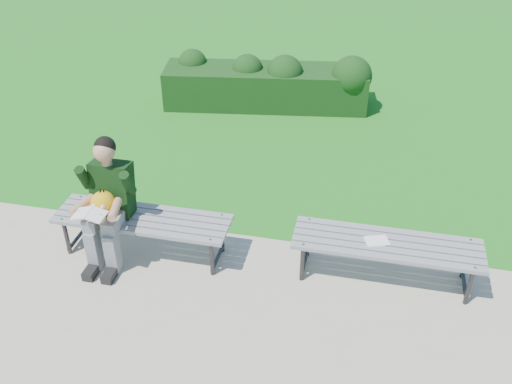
% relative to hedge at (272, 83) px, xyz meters
% --- Properties ---
extents(ground, '(80.00, 80.00, 0.00)m').
position_rel_hedge_xyz_m(ground, '(0.08, -3.44, -0.38)').
color(ground, '#26791C').
rests_on(ground, ground).
extents(walkway, '(30.00, 3.50, 0.02)m').
position_rel_hedge_xyz_m(walkway, '(0.08, -5.19, -0.37)').
color(walkway, beige).
rests_on(walkway, ground).
extents(hedge, '(3.29, 1.24, 0.88)m').
position_rel_hedge_xyz_m(hedge, '(0.00, 0.00, 0.00)').
color(hedge, '#0D3611').
rests_on(hedge, ground).
extents(bench_left, '(1.80, 0.50, 0.46)m').
position_rel_hedge_xyz_m(bench_left, '(-0.58, -3.93, 0.04)').
color(bench_left, slate).
rests_on(bench_left, walkway).
extents(bench_right, '(1.80, 0.50, 0.46)m').
position_rel_hedge_xyz_m(bench_right, '(1.86, -3.82, 0.04)').
color(bench_right, slate).
rests_on(bench_right, walkway).
extents(seated_boy, '(0.56, 0.76, 1.31)m').
position_rel_hedge_xyz_m(seated_boy, '(-0.88, -4.03, 0.34)').
color(seated_boy, slate).
rests_on(seated_boy, walkway).
extents(paper_sheet, '(0.26, 0.22, 0.01)m').
position_rel_hedge_xyz_m(paper_sheet, '(1.76, -3.82, 0.09)').
color(paper_sheet, white).
rests_on(paper_sheet, bench_right).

